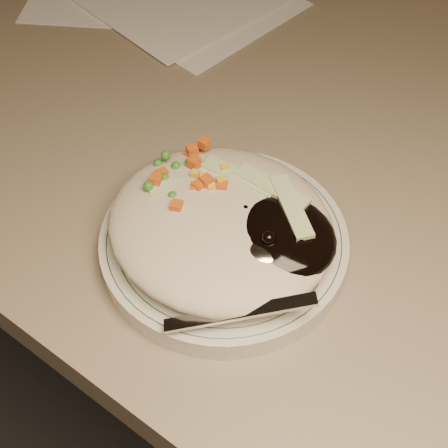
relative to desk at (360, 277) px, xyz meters
The scene contains 4 objects.
desk is the anchor object (origin of this frame).
plate 0.29m from the desk, 109.77° to the right, with size 0.21×0.21×0.02m, color silver.
plate_rim 0.30m from the desk, 109.77° to the right, with size 0.20×0.20×0.00m.
meal 0.32m from the desk, 108.56° to the right, with size 0.20×0.19×0.05m.
Camera 1 is at (0.13, 0.92, 1.17)m, focal length 50.00 mm.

